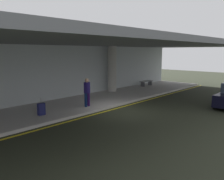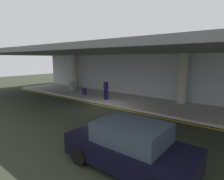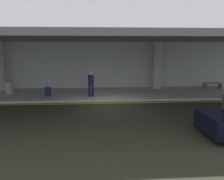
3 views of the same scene
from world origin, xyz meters
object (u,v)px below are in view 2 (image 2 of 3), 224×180
support_column_far_left (74,72)px  support_column_left_mid (182,79)px  suitcase_upright_primary (84,91)px  traveler_with_luggage (106,88)px  car_black (130,146)px  trash_bin_steel (72,86)px

support_column_far_left → support_column_left_mid: size_ratio=1.00×
support_column_left_mid → suitcase_upright_primary: size_ratio=4.06×
support_column_far_left → traveler_with_luggage: bearing=-20.6°
car_black → traveler_with_luggage: traveler_with_luggage is taller
support_column_far_left → traveler_with_luggage: 7.39m
support_column_far_left → trash_bin_steel: 2.19m
car_black → trash_bin_steel: bearing=143.7°
support_column_far_left → suitcase_upright_primary: bearing=-29.8°
traveler_with_luggage → trash_bin_steel: 5.94m
suitcase_upright_primary → traveler_with_luggage: bearing=16.4°
traveler_with_luggage → suitcase_upright_primary: size_ratio=1.87×
suitcase_upright_primary → car_black: bearing=-13.6°
suitcase_upright_primary → trash_bin_steel: bearing=-176.7°
suitcase_upright_primary → support_column_far_left: bearing=172.7°
suitcase_upright_primary → trash_bin_steel: suitcase_upright_primary is taller
traveler_with_luggage → suitcase_upright_primary: 2.98m
car_black → traveler_with_luggage: (-6.55, 6.58, 0.40)m
support_column_left_mid → car_black: (1.42, -9.17, -1.26)m
support_column_left_mid → traveler_with_luggage: support_column_left_mid is taller
car_black → traveler_with_luggage: 9.29m
support_column_far_left → support_column_left_mid: 12.00m
traveler_with_luggage → support_column_far_left: bearing=-115.8°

